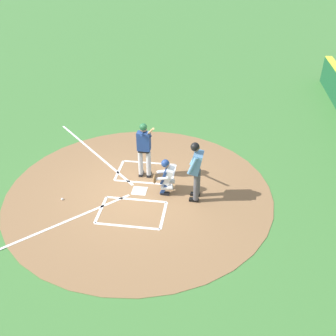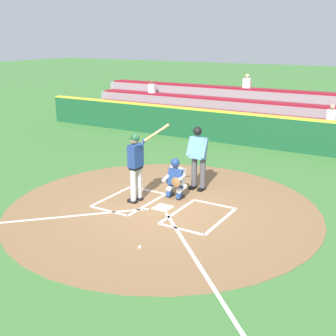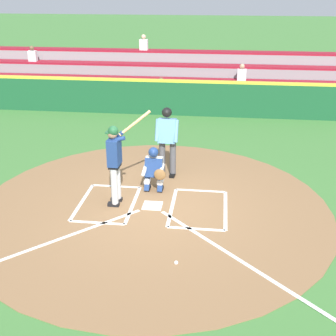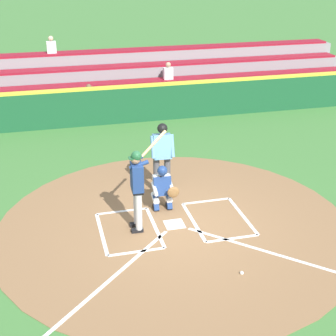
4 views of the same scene
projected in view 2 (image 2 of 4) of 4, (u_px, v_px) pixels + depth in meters
ground_plane at (163, 208)px, 11.18m from camera, size 120.00×120.00×0.00m
dirt_circle at (163, 208)px, 11.18m from camera, size 8.00×8.00×0.01m
home_plate_and_chalk at (144, 219)px, 10.46m from camera, size 7.93×4.91×0.01m
batter at (136, 162)px, 11.29m from camera, size 0.95×0.69×2.13m
catcher at (176, 178)px, 11.71m from camera, size 0.59×0.62×1.13m
plate_umpire at (198, 154)px, 12.20m from camera, size 0.59×0.43×1.86m
baseball at (140, 247)px, 9.03m from camera, size 0.07×0.07×0.07m
backstop_wall at (262, 131)px, 17.15m from camera, size 22.00×0.36×1.31m
bleacher_stand at (282, 119)px, 19.35m from camera, size 20.00×3.40×2.55m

